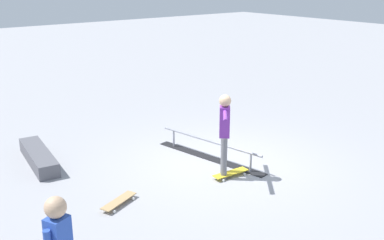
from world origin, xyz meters
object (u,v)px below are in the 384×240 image
object	(u,v)px
grind_rail	(210,150)
skateboard_main	(231,173)
loose_skateboard_natural	(119,201)
skater_main	(224,130)
skate_ledge	(39,157)

from	to	relation	value
grind_rail	skateboard_main	distance (m)	1.05
grind_rail	loose_skateboard_natural	size ratio (longest dim) A/B	3.58
skateboard_main	skater_main	bearing A→B (deg)	-27.04
loose_skateboard_natural	skate_ledge	bearing A→B (deg)	76.62
grind_rail	skateboard_main	bearing A→B (deg)	153.67
skate_ledge	loose_skateboard_natural	bearing A→B (deg)	-171.11
skater_main	loose_skateboard_natural	size ratio (longest dim) A/B	2.12
skate_ledge	skateboard_main	xyz separation A→B (m)	(-3.09, -2.82, -0.08)
loose_skateboard_natural	grind_rail	bearing A→B (deg)	-8.58
skate_ledge	skateboard_main	bearing A→B (deg)	-137.63
skater_main	skateboard_main	xyz separation A→B (m)	(-0.08, -0.13, -0.93)
grind_rail	skate_ledge	bearing A→B (deg)	45.98
grind_rail	skater_main	bearing A→B (deg)	145.61
skate_ledge	skateboard_main	distance (m)	4.18
skater_main	loose_skateboard_natural	bearing A→B (deg)	-55.63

